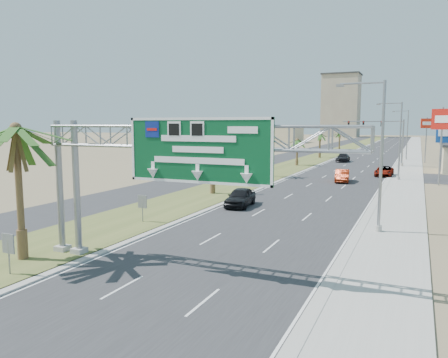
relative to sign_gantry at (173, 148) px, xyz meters
The scene contains 26 objects.
road 100.26m from the sign_gantry, 89.39° to the left, with size 12.00×300.00×0.02m, color #28282B.
sidewalk_right 100.71m from the sign_gantry, 84.54° to the left, with size 4.00×300.00×0.10m, color #9E9B93.
median_grass 100.65m from the sign_gantry, 95.10° to the left, with size 7.00×300.00×0.12m, color #4A5826.
opposing_road 101.51m from the sign_gantry, 99.05° to the left, with size 8.00×300.00×0.02m, color #28282B.
sign_gantry is the anchor object (origin of this frame).
palm_near 8.41m from the sign_gantry, 166.68° to the right, with size 5.70×5.70×8.35m.
palm_row_b 23.66m from the sign_gantry, 110.92° to the left, with size 3.99×3.99×5.95m.
palm_row_c 39.00m from the sign_gantry, 102.50° to the left, with size 3.99×3.99×6.75m.
palm_row_d 56.73m from the sign_gantry, 98.56° to the left, with size 3.99×3.99×5.45m.
palm_row_e 75.55m from the sign_gantry, 96.41° to the left, with size 3.99×3.99×6.15m.
palm_row_f 100.44m from the sign_gantry, 94.82° to the left, with size 3.99×3.99×5.75m.
streetlight_near 14.75m from the sign_gantry, 55.30° to the left, with size 3.27×0.44×10.00m.
streetlight_mid 42.92m from the sign_gantry, 78.76° to the left, with size 3.27×0.44×10.00m.
streetlight_far 78.53m from the sign_gantry, 83.89° to the left, with size 3.27×0.44×10.00m.
signal_mast 62.37m from the sign_gantry, 84.26° to the left, with size 10.28×0.71×8.00m.
median_signback_a 9.06m from the sign_gantry, 149.77° to the right, with size 0.75×0.08×2.08m.
median_signback_b 11.90m from the sign_gantry, 132.65° to the left, with size 0.75×0.08×2.08m.
tower_distant 242.33m from the sign_gantry, 97.34° to the left, with size 20.00×16.00×35.00m, color gray.
building_distant_left 156.40m from the sign_gantry, 106.32° to the left, with size 24.00×14.00×6.00m, color #C9B487.
car_left_lane 18.16m from the sign_gantry, 101.12° to the left, with size 1.92×4.77×1.63m, color black.
car_mid_lane 37.93m from the sign_gantry, 86.65° to the left, with size 1.65×4.73×1.56m, color maroon.
car_right_lane 46.86m from the sign_gantry, 81.90° to the left, with size 2.28×4.94×1.37m, color gray.
car_far 68.00m from the sign_gantry, 92.05° to the left, with size 2.19×5.38×1.56m, color black.
pole_sign_red_near 41.26m from the sign_gantry, 71.41° to the left, with size 2.37×1.06×9.18m.
pole_sign_blue 57.20m from the sign_gantry, 75.77° to the left, with size 2.01×0.42×7.63m.
pole_sign_red_far 73.17m from the sign_gantry, 80.57° to the left, with size 2.21×0.84×8.47m.
Camera 1 is at (9.66, -8.15, 7.19)m, focal length 35.00 mm.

